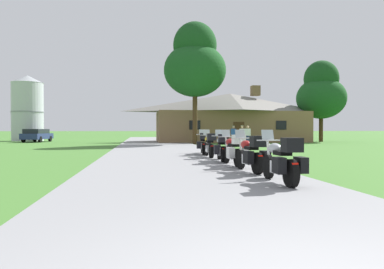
% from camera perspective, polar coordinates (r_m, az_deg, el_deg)
% --- Properties ---
extents(ground_plane, '(500.00, 500.00, 0.00)m').
position_cam_1_polar(ground_plane, '(22.45, -4.72, -2.65)').
color(ground_plane, '#42752D').
extents(asphalt_driveway, '(6.40, 80.00, 0.06)m').
position_cam_1_polar(asphalt_driveway, '(20.45, -4.40, -2.91)').
color(asphalt_driveway, gray).
rests_on(asphalt_driveway, ground).
extents(motorcycle_silver_nearest_to_camera, '(0.72, 2.08, 1.30)m').
position_cam_1_polar(motorcycle_silver_nearest_to_camera, '(8.72, 14.36, -4.18)').
color(motorcycle_silver_nearest_to_camera, black).
rests_on(motorcycle_silver_nearest_to_camera, asphalt_driveway).
extents(motorcycle_red_second_in_row, '(0.79, 2.08, 1.30)m').
position_cam_1_polar(motorcycle_red_second_in_row, '(10.90, 9.53, -3.17)').
color(motorcycle_red_second_in_row, black).
rests_on(motorcycle_red_second_in_row, asphalt_driveway).
extents(motorcycle_red_third_in_row, '(0.77, 2.08, 1.30)m').
position_cam_1_polar(motorcycle_red_third_in_row, '(12.85, 6.76, -2.55)').
color(motorcycle_red_third_in_row, black).
rests_on(motorcycle_red_third_in_row, asphalt_driveway).
extents(motorcycle_silver_fourth_in_row, '(0.84, 2.08, 1.30)m').
position_cam_1_polar(motorcycle_silver_fourth_in_row, '(14.57, 4.82, -2.15)').
color(motorcycle_silver_fourth_in_row, black).
rests_on(motorcycle_silver_fourth_in_row, asphalt_driveway).
extents(motorcycle_yellow_fifth_in_row, '(0.66, 2.08, 1.30)m').
position_cam_1_polar(motorcycle_yellow_fifth_in_row, '(16.76, 2.80, -1.72)').
color(motorcycle_yellow_fifth_in_row, black).
rests_on(motorcycle_yellow_fifth_in_row, asphalt_driveway).
extents(motorcycle_yellow_farthest_in_row, '(0.86, 2.08, 1.30)m').
position_cam_1_polar(motorcycle_yellow_farthest_in_row, '(18.70, 1.82, -1.49)').
color(motorcycle_yellow_farthest_in_row, black).
rests_on(motorcycle_yellow_farthest_in_row, asphalt_driveway).
extents(stone_lodge, '(16.78, 7.32, 6.17)m').
position_cam_1_polar(stone_lodge, '(39.00, 6.16, 2.81)').
color(stone_lodge, brown).
rests_on(stone_lodge, ground).
extents(bystander_blue_shirt_near_lodge, '(0.43, 0.40, 1.69)m').
position_cam_1_polar(bystander_blue_shirt_near_lodge, '(32.77, 6.68, 0.10)').
color(bystander_blue_shirt_near_lodge, black).
rests_on(bystander_blue_shirt_near_lodge, ground).
extents(bystander_white_shirt_beside_signpost, '(0.39, 0.45, 1.69)m').
position_cam_1_polar(bystander_white_shirt_beside_signpost, '(29.69, 8.05, 0.03)').
color(bystander_white_shirt_beside_signpost, '#75664C').
rests_on(bystander_white_shirt_beside_signpost, ground).
extents(bystander_white_shirt_by_tree, '(0.39, 0.47, 1.67)m').
position_cam_1_polar(bystander_white_shirt_by_tree, '(28.60, 8.95, -0.04)').
color(bystander_white_shirt_by_tree, navy).
rests_on(bystander_white_shirt_by_tree, ground).
extents(tree_by_lodge_front, '(5.68, 5.68, 11.16)m').
position_cam_1_polar(tree_by_lodge_front, '(33.04, 0.47, 11.40)').
color(tree_by_lodge_front, '#422D19').
rests_on(tree_by_lodge_front, ground).
extents(tree_right_of_lodge, '(5.31, 5.31, 8.90)m').
position_cam_1_polar(tree_right_of_lodge, '(41.64, 20.04, 6.37)').
color(tree_right_of_lodge, '#422D19').
rests_on(tree_right_of_lodge, ground).
extents(metal_silo_distant, '(3.62, 3.62, 7.68)m').
position_cam_1_polar(metal_silo_distant, '(45.86, -24.92, 3.86)').
color(metal_silo_distant, '#B2B7BC').
rests_on(metal_silo_distant, ground).
extents(parked_navy_suv_far_left, '(2.31, 4.77, 1.40)m').
position_cam_1_polar(parked_navy_suv_far_left, '(41.63, -23.64, -0.04)').
color(parked_navy_suv_far_left, navy).
rests_on(parked_navy_suv_far_left, ground).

